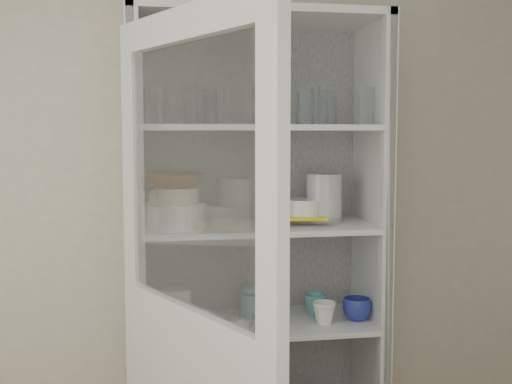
# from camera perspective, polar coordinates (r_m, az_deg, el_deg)

# --- Properties ---
(wall_back) EXTENTS (3.60, 0.02, 2.60)m
(wall_back) POSITION_cam_1_polar(r_m,az_deg,el_deg) (2.79, -4.83, -1.52)
(wall_back) COLOR beige
(wall_back) RESTS_ON ground
(pantry_cabinet) EXTENTS (1.00, 0.45, 2.10)m
(pantry_cabinet) POSITION_cam_1_polar(r_m,az_deg,el_deg) (2.73, -0.22, -9.37)
(pantry_cabinet) COLOR silver
(pantry_cabinet) RESTS_ON floor
(cupboard_door) EXTENTS (0.43, 0.83, 2.00)m
(cupboard_door) POSITION_cam_1_polar(r_m,az_deg,el_deg) (2.06, -5.64, -16.33)
(cupboard_door) COLOR silver
(cupboard_door) RESTS_ON floor
(tumbler_0) EXTENTS (0.08, 0.08, 0.15)m
(tumbler_0) POSITION_cam_1_polar(r_m,az_deg,el_deg) (2.41, -9.20, 7.73)
(tumbler_0) COLOR silver
(tumbler_0) RESTS_ON shelf_glass
(tumbler_1) EXTENTS (0.08, 0.08, 0.13)m
(tumbler_1) POSITION_cam_1_polar(r_m,az_deg,el_deg) (2.42, -5.24, 7.56)
(tumbler_1) COLOR silver
(tumbler_1) RESTS_ON shelf_glass
(tumbler_2) EXTENTS (0.08, 0.08, 0.12)m
(tumbler_2) POSITION_cam_1_polar(r_m,az_deg,el_deg) (2.42, -4.53, 7.47)
(tumbler_2) COLOR silver
(tumbler_2) RESTS_ON shelf_glass
(tumbler_3) EXTENTS (0.08, 0.08, 0.13)m
(tumbler_3) POSITION_cam_1_polar(r_m,az_deg,el_deg) (2.45, 4.39, 7.56)
(tumbler_3) COLOR silver
(tumbler_3) RESTS_ON shelf_glass
(tumbler_4) EXTENTS (0.07, 0.07, 0.13)m
(tumbler_4) POSITION_cam_1_polar(r_m,az_deg,el_deg) (2.48, 2.34, 7.52)
(tumbler_4) COLOR silver
(tumbler_4) RESTS_ON shelf_glass
(tumbler_5) EXTENTS (0.08, 0.08, 0.13)m
(tumbler_5) POSITION_cam_1_polar(r_m,az_deg,el_deg) (2.52, 5.69, 7.48)
(tumbler_5) COLOR silver
(tumbler_5) RESTS_ON shelf_glass
(tumbler_6) EXTENTS (0.08, 0.08, 0.15)m
(tumbler_6) POSITION_cam_1_polar(r_m,az_deg,el_deg) (2.52, 9.71, 7.57)
(tumbler_6) COLOR silver
(tumbler_6) RESTS_ON shelf_glass
(tumbler_7) EXTENTS (0.08, 0.08, 0.13)m
(tumbler_7) POSITION_cam_1_polar(r_m,az_deg,el_deg) (2.53, -6.66, 7.43)
(tumbler_7) COLOR silver
(tumbler_7) RESTS_ON shelf_glass
(tumbler_8) EXTENTS (0.09, 0.09, 0.14)m
(tumbler_8) POSITION_cam_1_polar(r_m,az_deg,el_deg) (2.56, -6.89, 7.50)
(tumbler_8) COLOR silver
(tumbler_8) RESTS_ON shelf_glass
(tumbler_9) EXTENTS (0.08, 0.08, 0.13)m
(tumbler_9) POSITION_cam_1_polar(r_m,az_deg,el_deg) (2.55, -4.17, 7.48)
(tumbler_9) COLOR silver
(tumbler_9) RESTS_ON shelf_glass
(tumbler_10) EXTENTS (0.09, 0.09, 0.15)m
(tumbler_10) POSITION_cam_1_polar(r_m,az_deg,el_deg) (2.60, 2.10, 7.57)
(tumbler_10) COLOR silver
(tumbler_10) RESTS_ON shelf_glass
(tumbler_11) EXTENTS (0.08, 0.08, 0.15)m
(tumbler_11) POSITION_cam_1_polar(r_m,az_deg,el_deg) (2.56, 0.45, 7.61)
(tumbler_11) COLOR silver
(tumbler_11) RESTS_ON shelf_glass
(goblet_0) EXTENTS (0.07, 0.07, 0.17)m
(goblet_0) POSITION_cam_1_polar(r_m,az_deg,el_deg) (2.66, -8.16, 7.69)
(goblet_0) COLOR silver
(goblet_0) RESTS_ON shelf_glass
(goblet_1) EXTENTS (0.07, 0.07, 0.16)m
(goblet_1) POSITION_cam_1_polar(r_m,az_deg,el_deg) (2.66, -4.23, 7.64)
(goblet_1) COLOR silver
(goblet_1) RESTS_ON shelf_glass
(goblet_2) EXTENTS (0.07, 0.07, 0.16)m
(goblet_2) POSITION_cam_1_polar(r_m,az_deg,el_deg) (2.68, 1.74, 7.60)
(goblet_2) COLOR silver
(goblet_2) RESTS_ON shelf_glass
(goblet_3) EXTENTS (0.07, 0.07, 0.16)m
(goblet_3) POSITION_cam_1_polar(r_m,az_deg,el_deg) (2.75, 6.32, 7.53)
(goblet_3) COLOR silver
(goblet_3) RESTS_ON shelf_glass
(plate_stack_front) EXTENTS (0.24, 0.24, 0.10)m
(plate_stack_front) POSITION_cam_1_polar(r_m,az_deg,el_deg) (2.51, -7.23, -2.09)
(plate_stack_front) COLOR white
(plate_stack_front) RESTS_ON shelf_plates
(plate_stack_back) EXTENTS (0.19, 0.19, 0.11)m
(plate_stack_back) POSITION_cam_1_polar(r_m,az_deg,el_deg) (2.66, -7.45, -1.52)
(plate_stack_back) COLOR white
(plate_stack_back) RESTS_ON shelf_plates
(cream_bowl) EXTENTS (0.25, 0.25, 0.06)m
(cream_bowl) POSITION_cam_1_polar(r_m,az_deg,el_deg) (2.50, -7.25, -0.30)
(cream_bowl) COLOR beige
(cream_bowl) RESTS_ON plate_stack_front
(terracotta_bowl) EXTENTS (0.24, 0.24, 0.06)m
(terracotta_bowl) POSITION_cam_1_polar(r_m,az_deg,el_deg) (2.49, -7.27, 1.03)
(terracotta_bowl) COLOR brown
(terracotta_bowl) RESTS_ON cream_bowl
(glass_platter) EXTENTS (0.42, 0.42, 0.02)m
(glass_platter) POSITION_cam_1_polar(r_m,az_deg,el_deg) (2.65, 4.26, -2.52)
(glass_platter) COLOR silver
(glass_platter) RESTS_ON shelf_plates
(yellow_trivet) EXTENTS (0.21, 0.21, 0.01)m
(yellow_trivet) POSITION_cam_1_polar(r_m,az_deg,el_deg) (2.65, 4.27, -2.18)
(yellow_trivet) COLOR yellow
(yellow_trivet) RESTS_ON glass_platter
(white_ramekin) EXTENTS (0.15, 0.15, 0.06)m
(white_ramekin) POSITION_cam_1_polar(r_m,az_deg,el_deg) (2.65, 4.27, -1.35)
(white_ramekin) COLOR white
(white_ramekin) RESTS_ON yellow_trivet
(grey_bowl_stack) EXTENTS (0.15, 0.15, 0.20)m
(grey_bowl_stack) POSITION_cam_1_polar(r_m,az_deg,el_deg) (2.67, 6.07, -0.53)
(grey_bowl_stack) COLOR beige
(grey_bowl_stack) RESTS_ON shelf_plates
(mug_blue) EXTENTS (0.13, 0.13, 0.09)m
(mug_blue) POSITION_cam_1_polar(r_m,az_deg,el_deg) (2.71, 8.95, -10.24)
(mug_blue) COLOR navy
(mug_blue) RESTS_ON shelf_mugs
(mug_teal) EXTENTS (0.10, 0.10, 0.09)m
(mug_teal) POSITION_cam_1_polar(r_m,az_deg,el_deg) (2.76, 5.29, -9.95)
(mug_teal) COLOR teal
(mug_teal) RESTS_ON shelf_mugs
(mug_white) EXTENTS (0.10, 0.10, 0.09)m
(mug_white) POSITION_cam_1_polar(r_m,az_deg,el_deg) (2.65, 6.09, -10.63)
(mug_white) COLOR white
(mug_white) RESTS_ON shelf_mugs
(teal_jar) EXTENTS (0.10, 0.10, 0.12)m
(teal_jar) POSITION_cam_1_polar(r_m,az_deg,el_deg) (2.73, -0.42, -9.82)
(teal_jar) COLOR teal
(teal_jar) RESTS_ON shelf_mugs
(measuring_cups) EXTENTS (0.11, 0.11, 0.04)m
(measuring_cups) POSITION_cam_1_polar(r_m,az_deg,el_deg) (2.59, -2.17, -11.48)
(measuring_cups) COLOR silver
(measuring_cups) RESTS_ON shelf_mugs
(white_canister) EXTENTS (0.15, 0.15, 0.14)m
(white_canister) POSITION_cam_1_polar(r_m,az_deg,el_deg) (2.66, -7.09, -10.00)
(white_canister) COLOR white
(white_canister) RESTS_ON shelf_mugs
(tumbler_12) EXTENTS (0.07, 0.07, 0.13)m
(tumbler_12) POSITION_cam_1_polar(r_m,az_deg,el_deg) (2.50, 4.30, 7.50)
(tumbler_12) COLOR silver
(tumbler_12) RESTS_ON shelf_glass
(tumbler_13) EXTENTS (0.07, 0.07, 0.15)m
(tumbler_13) POSITION_cam_1_polar(r_m,az_deg,el_deg) (2.49, 6.38, 7.69)
(tumbler_13) COLOR silver
(tumbler_13) RESTS_ON shelf_glass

